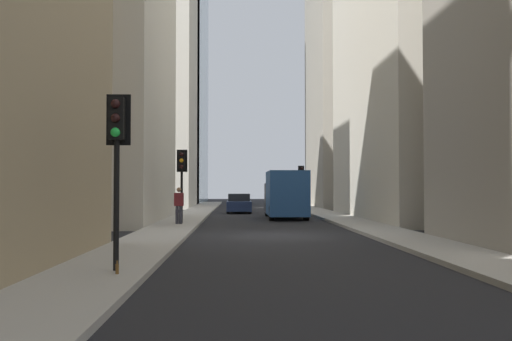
# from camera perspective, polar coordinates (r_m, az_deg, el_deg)

# --- Properties ---
(ground_plane) EXTENTS (135.00, 135.00, 0.00)m
(ground_plane) POSITION_cam_1_polar(r_m,az_deg,el_deg) (21.96, 2.09, -6.69)
(ground_plane) COLOR black
(sidewalk_right) EXTENTS (90.00, 2.20, 0.14)m
(sidewalk_right) POSITION_cam_1_polar(r_m,az_deg,el_deg) (22.10, -9.70, -6.45)
(sidewalk_right) COLOR #A8A399
(sidewalk_right) RESTS_ON ground_plane
(sidewalk_left) EXTENTS (90.00, 2.20, 0.14)m
(sidewalk_left) POSITION_cam_1_polar(r_m,az_deg,el_deg) (22.72, 13.56, -6.30)
(sidewalk_left) COLOR #A8A399
(sidewalk_left) RESTS_ON ground_plane
(building_left_far) EXTENTS (12.08, 10.50, 27.03)m
(building_left_far) POSITION_cam_1_polar(r_m,az_deg,el_deg) (54.31, 11.19, 10.66)
(building_left_far) COLOR #A8A091
(building_left_far) RESTS_ON ground_plane
(building_right_midfar) EXTENTS (12.36, 10.00, 23.11)m
(building_right_midfar) POSITION_cam_1_polar(r_m,az_deg,el_deg) (32.97, -18.50, 15.39)
(building_right_midfar) COLOR beige
(building_right_midfar) RESTS_ON ground_plane
(building_right_far) EXTENTS (12.75, 10.00, 33.90)m
(building_right_far) POSITION_cam_1_polar(r_m,az_deg,el_deg) (55.54, -11.62, 14.03)
(building_right_far) COLOR #B7B2A5
(building_right_far) RESTS_ON ground_plane
(delivery_truck) EXTENTS (6.46, 2.25, 2.84)m
(delivery_truck) POSITION_cam_1_polar(r_m,az_deg,el_deg) (33.73, 3.05, -2.48)
(delivery_truck) COLOR #285699
(delivery_truck) RESTS_ON ground_plane
(sedan_navy) EXTENTS (4.30, 1.78, 1.42)m
(sedan_navy) POSITION_cam_1_polar(r_m,az_deg,el_deg) (40.89, -1.76, -3.46)
(sedan_navy) COLOR navy
(sedan_navy) RESTS_ON ground_plane
(traffic_light_foreground) EXTENTS (0.43, 0.52, 3.76)m
(traffic_light_foreground) POSITION_cam_1_polar(r_m,az_deg,el_deg) (12.09, -14.17, 3.07)
(traffic_light_foreground) COLOR black
(traffic_light_foreground) RESTS_ON sidewalk_right
(traffic_light_midblock) EXTENTS (0.43, 0.52, 3.61)m
(traffic_light_midblock) POSITION_cam_1_polar(r_m,az_deg,el_deg) (27.36, -7.67, 0.15)
(traffic_light_midblock) COLOR black
(traffic_light_midblock) RESTS_ON sidewalk_right
(traffic_light_far_junction) EXTENTS (0.43, 0.52, 3.61)m
(traffic_light_far_junction) POSITION_cam_1_polar(r_m,az_deg,el_deg) (47.53, 4.70, -0.66)
(traffic_light_far_junction) COLOR black
(traffic_light_far_junction) RESTS_ON sidewalk_left
(pedestrian) EXTENTS (0.26, 0.44, 1.75)m
(pedestrian) POSITION_cam_1_polar(r_m,az_deg,el_deg) (26.76, -7.96, -3.44)
(pedestrian) COLOR #33333D
(pedestrian) RESTS_ON sidewalk_right
(discarded_bottle) EXTENTS (0.07, 0.07, 0.27)m
(discarded_bottle) POSITION_cam_1_polar(r_m,az_deg,el_deg) (11.69, -14.14, -9.79)
(discarded_bottle) COLOR brown
(discarded_bottle) RESTS_ON sidewalk_right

